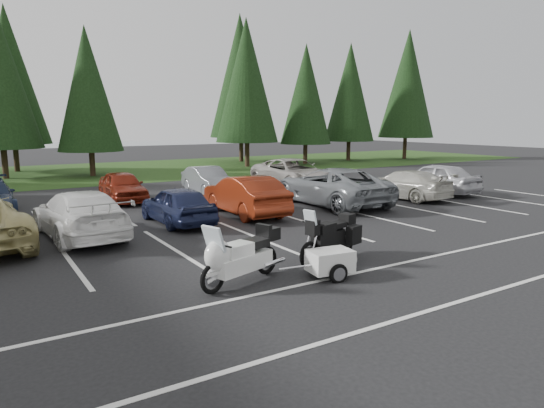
{
  "coord_description": "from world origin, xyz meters",
  "views": [
    {
      "loc": [
        -6.87,
        -11.84,
        3.56
      ],
      "look_at": [
        0.21,
        -0.5,
        1.28
      ],
      "focal_mm": 32.0,
      "sensor_mm": 36.0,
      "label": 1
    }
  ],
  "objects_px": {
    "car_far_4": "(293,174)",
    "touring_motorcycle": "(241,251)",
    "car_near_4": "(177,205)",
    "cargo_trailer": "(330,264)",
    "car_near_6": "(331,186)",
    "car_near_8": "(435,178)",
    "adventure_motorcycle": "(328,234)",
    "car_far_2": "(123,187)",
    "car_far_3": "(208,180)",
    "car_near_7": "(404,184)",
    "car_near_5": "(245,195)",
    "car_near_3": "(80,214)"
  },
  "relations": [
    {
      "from": "car_near_6",
      "to": "car_near_7",
      "type": "xyz_separation_m",
      "value": [
        4.02,
        -0.39,
        -0.15
      ]
    },
    {
      "from": "car_far_2",
      "to": "cargo_trailer",
      "type": "height_order",
      "value": "car_far_2"
    },
    {
      "from": "car_near_7",
      "to": "car_far_3",
      "type": "xyz_separation_m",
      "value": [
        -7.13,
        6.28,
        0.0
      ]
    },
    {
      "from": "car_near_4",
      "to": "cargo_trailer",
      "type": "distance_m",
      "value": 7.64
    },
    {
      "from": "car_far_3",
      "to": "touring_motorcycle",
      "type": "distance_m",
      "value": 13.88
    },
    {
      "from": "car_near_5",
      "to": "cargo_trailer",
      "type": "relative_size",
      "value": 3.2
    },
    {
      "from": "car_near_7",
      "to": "car_near_5",
      "type": "bearing_deg",
      "value": -8.8
    },
    {
      "from": "car_near_5",
      "to": "car_far_2",
      "type": "distance_m",
      "value": 6.49
    },
    {
      "from": "car_near_3",
      "to": "car_far_3",
      "type": "relative_size",
      "value": 1.25
    },
    {
      "from": "touring_motorcycle",
      "to": "cargo_trailer",
      "type": "xyz_separation_m",
      "value": [
        1.93,
        -0.72,
        -0.4
      ]
    },
    {
      "from": "car_near_4",
      "to": "car_near_7",
      "type": "xyz_separation_m",
      "value": [
        11.06,
        -0.24,
        -0.0
      ]
    },
    {
      "from": "car_near_8",
      "to": "car_far_4",
      "type": "relative_size",
      "value": 0.79
    },
    {
      "from": "car_near_4",
      "to": "car_far_3",
      "type": "bearing_deg",
      "value": -124.57
    },
    {
      "from": "car_near_7",
      "to": "cargo_trailer",
      "type": "xyz_separation_m",
      "value": [
        -10.3,
        -7.36,
        -0.33
      ]
    },
    {
      "from": "car_far_4",
      "to": "touring_motorcycle",
      "type": "relative_size",
      "value": 2.14
    },
    {
      "from": "car_near_6",
      "to": "car_near_8",
      "type": "xyz_separation_m",
      "value": [
        6.58,
        -0.06,
        -0.04
      ]
    },
    {
      "from": "car_far_4",
      "to": "car_near_4",
      "type": "bearing_deg",
      "value": -146.13
    },
    {
      "from": "car_near_7",
      "to": "car_near_8",
      "type": "xyz_separation_m",
      "value": [
        2.56,
        0.33,
        0.1
      ]
    },
    {
      "from": "car_far_3",
      "to": "car_far_2",
      "type": "bearing_deg",
      "value": -175.76
    },
    {
      "from": "touring_motorcycle",
      "to": "cargo_trailer",
      "type": "bearing_deg",
      "value": -38.66
    },
    {
      "from": "car_near_3",
      "to": "car_near_5",
      "type": "xyz_separation_m",
      "value": [
        6.16,
        0.61,
        0.02
      ]
    },
    {
      "from": "car_far_3",
      "to": "touring_motorcycle",
      "type": "bearing_deg",
      "value": -109.32
    },
    {
      "from": "adventure_motorcycle",
      "to": "car_near_3",
      "type": "bearing_deg",
      "value": 113.56
    },
    {
      "from": "adventure_motorcycle",
      "to": "car_near_4",
      "type": "bearing_deg",
      "value": 88.48
    },
    {
      "from": "car_far_2",
      "to": "adventure_motorcycle",
      "type": "height_order",
      "value": "adventure_motorcycle"
    },
    {
      "from": "car_near_3",
      "to": "adventure_motorcycle",
      "type": "bearing_deg",
      "value": 124.5
    },
    {
      "from": "car_near_4",
      "to": "adventure_motorcycle",
      "type": "relative_size",
      "value": 1.61
    },
    {
      "from": "car_far_4",
      "to": "cargo_trailer",
      "type": "relative_size",
      "value": 3.96
    },
    {
      "from": "car_near_8",
      "to": "car_near_5",
      "type": "bearing_deg",
      "value": -2.18
    },
    {
      "from": "adventure_motorcycle",
      "to": "touring_motorcycle",
      "type": "bearing_deg",
      "value": 172.05
    },
    {
      "from": "car_near_4",
      "to": "car_far_4",
      "type": "height_order",
      "value": "car_far_4"
    },
    {
      "from": "car_near_7",
      "to": "touring_motorcycle",
      "type": "xyz_separation_m",
      "value": [
        -12.23,
        -6.64,
        0.07
      ]
    },
    {
      "from": "car_far_3",
      "to": "car_far_4",
      "type": "distance_m",
      "value": 4.81
    },
    {
      "from": "car_far_2",
      "to": "cargo_trailer",
      "type": "xyz_separation_m",
      "value": [
        1.09,
        -13.48,
        -0.34
      ]
    },
    {
      "from": "car_near_8",
      "to": "car_far_2",
      "type": "bearing_deg",
      "value": -24.05
    },
    {
      "from": "car_far_2",
      "to": "car_far_4",
      "type": "bearing_deg",
      "value": -1.07
    },
    {
      "from": "car_near_5",
      "to": "touring_motorcycle",
      "type": "relative_size",
      "value": 1.73
    },
    {
      "from": "car_near_3",
      "to": "touring_motorcycle",
      "type": "bearing_deg",
      "value": 104.72
    },
    {
      "from": "car_far_3",
      "to": "adventure_motorcycle",
      "type": "bearing_deg",
      "value": -98.58
    },
    {
      "from": "touring_motorcycle",
      "to": "adventure_motorcycle",
      "type": "bearing_deg",
      "value": -11.47
    },
    {
      "from": "adventure_motorcycle",
      "to": "car_near_6",
      "type": "bearing_deg",
      "value": 35.95
    },
    {
      "from": "car_near_4",
      "to": "car_near_8",
      "type": "distance_m",
      "value": 13.62
    },
    {
      "from": "car_near_4",
      "to": "car_far_4",
      "type": "distance_m",
      "value": 10.26
    },
    {
      "from": "car_near_7",
      "to": "cargo_trailer",
      "type": "relative_size",
      "value": 3.2
    },
    {
      "from": "car_near_3",
      "to": "car_near_6",
      "type": "xyz_separation_m",
      "value": [
        10.37,
        0.54,
        0.08
      ]
    },
    {
      "from": "cargo_trailer",
      "to": "adventure_motorcycle",
      "type": "distance_m",
      "value": 1.35
    },
    {
      "from": "touring_motorcycle",
      "to": "adventure_motorcycle",
      "type": "relative_size",
      "value": 1.09
    },
    {
      "from": "car_near_8",
      "to": "car_far_2",
      "type": "xyz_separation_m",
      "value": [
        -13.95,
        5.8,
        -0.09
      ]
    },
    {
      "from": "car_near_4",
      "to": "car_near_5",
      "type": "relative_size",
      "value": 0.86
    },
    {
      "from": "car_near_3",
      "to": "touring_motorcycle",
      "type": "relative_size",
      "value": 1.9
    }
  ]
}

